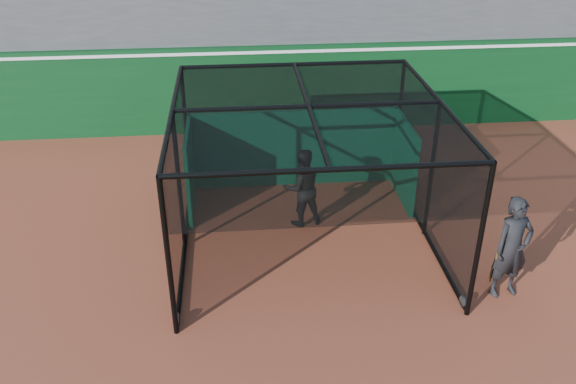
{
  "coord_description": "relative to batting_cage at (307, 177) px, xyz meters",
  "views": [
    {
      "loc": [
        -0.91,
        -8.23,
        7.07
      ],
      "look_at": [
        0.04,
        2.0,
        1.4
      ],
      "focal_mm": 38.0,
      "sensor_mm": 36.0,
      "label": 1
    }
  ],
  "objects": [
    {
      "name": "ground",
      "position": [
        -0.47,
        -2.45,
        -1.48
      ],
      "size": [
        120.0,
        120.0,
        0.0
      ],
      "primitive_type": "plane",
      "color": "brown",
      "rests_on": "ground"
    },
    {
      "name": "outfield_wall",
      "position": [
        -0.47,
        6.05,
        -0.19
      ],
      "size": [
        50.0,
        0.5,
        2.5
      ],
      "color": "#0A3A17",
      "rests_on": "ground"
    },
    {
      "name": "batting_cage",
      "position": [
        0.0,
        0.0,
        0.0
      ],
      "size": [
        5.15,
        5.36,
        2.97
      ],
      "color": "black",
      "rests_on": "ground"
    },
    {
      "name": "batter",
      "position": [
        -0.02,
        0.67,
        -0.61
      ],
      "size": [
        0.97,
        0.83,
        1.75
      ],
      "primitive_type": "imported",
      "rotation": [
        0.0,
        0.0,
        3.36
      ],
      "color": "black",
      "rests_on": "ground"
    },
    {
      "name": "on_deck_player",
      "position": [
        3.41,
        -2.12,
        -0.5
      ],
      "size": [
        0.79,
        0.6,
        1.98
      ],
      "color": "black",
      "rests_on": "ground"
    }
  ]
}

